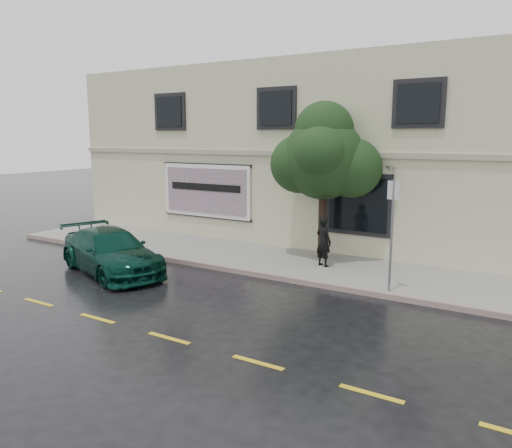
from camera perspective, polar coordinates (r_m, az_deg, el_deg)
The scene contains 12 objects.
ground at distance 14.81m, azimuth -7.32°, elevation -6.59°, with size 90.00×90.00×0.00m, color black.
sidewalk at distance 17.34m, azimuth -0.56°, elevation -3.79°, with size 20.00×3.50×0.15m, color gray.
curb at distance 15.93m, azimuth -3.93°, elevation -5.06°, with size 20.00×0.18×0.16m, color gray.
road_marking at distance 12.43m, azimuth -17.66°, elevation -10.24°, with size 19.00×0.12×0.01m, color gold.
building at distance 21.93m, azimuth 7.54°, elevation 8.06°, with size 20.00×8.12×7.00m.
billboard at distance 20.16m, azimuth -5.76°, elevation 3.81°, with size 4.30×0.16×2.20m.
car at distance 16.17m, azimuth -16.25°, elevation -3.03°, with size 2.05×4.63×1.35m, color #083429.
pedestrian at distance 15.84m, azimuth 7.72°, elevation -1.99°, with size 0.58×0.38×1.59m, color black.
umbrella at distance 15.65m, azimuth 7.81°, elevation 1.99°, with size 0.86×0.86×0.63m, color black.
street_tree at distance 16.65m, azimuth 7.72°, elevation 7.38°, with size 2.70×2.70×4.69m.
fire_hydrant at distance 20.80m, azimuth -17.16°, elevation -0.73°, with size 0.29×0.27×0.71m.
sign_pole at distance 13.42m, azimuth 15.28°, elevation -0.23°, with size 0.35×0.13×2.97m.
Camera 1 is at (8.98, -11.00, 4.20)m, focal length 35.00 mm.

